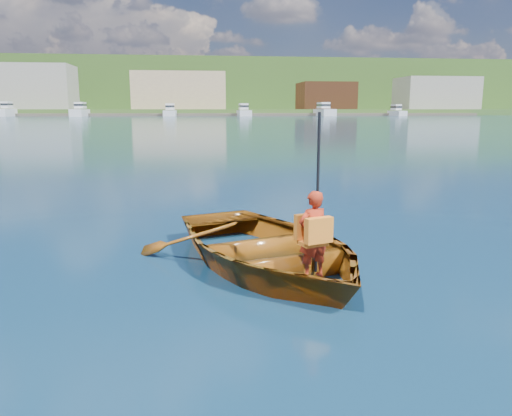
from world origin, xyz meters
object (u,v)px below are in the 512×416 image
at_px(rowboat, 266,247).
at_px(child_paddler, 313,233).
at_px(marina_yachts, 182,111).
at_px(dock, 229,115).

distance_m(rowboat, child_paddler, 0.99).
height_order(child_paddler, marina_yachts, marina_yachts).
bearing_deg(dock, marina_yachts, -161.59).
xyz_separation_m(child_paddler, marina_yachts, (-5.20, 144.97, 0.77)).
relative_size(rowboat, marina_yachts, 0.03).
distance_m(rowboat, marina_yachts, 144.26).
bearing_deg(dock, child_paddler, -93.40).
relative_size(rowboat, dock, 0.03).
xyz_separation_m(child_paddler, dock, (8.90, 149.67, -0.24)).
bearing_deg(rowboat, marina_yachts, 91.89).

